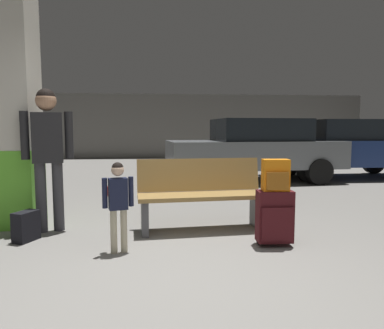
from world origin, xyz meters
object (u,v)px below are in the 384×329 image
child (118,198)px  parked_car_near (255,148)px  backpack_bright (276,175)px  backpack_dark_floor (26,226)px  structural_pillar (13,111)px  parked_car_side (347,147)px  suitcase (275,217)px  adult (48,144)px  bench (202,195)px

child → parked_car_near: parked_car_near is taller
backpack_bright → child: bearing=-177.4°
backpack_bright → backpack_dark_floor: backpack_bright is taller
backpack_dark_floor → child: bearing=-24.0°
structural_pillar → child: bearing=-39.4°
structural_pillar → parked_car_side: structural_pillar is taller
suitcase → adult: bearing=163.0°
bench → backpack_dark_floor: 2.09m
backpack_dark_floor → adult: bearing=66.8°
bench → parked_car_near: parked_car_near is taller
suitcase → backpack_bright: (-0.00, -0.00, 0.45)m
suitcase → structural_pillar: bearing=160.3°
backpack_dark_floor → parked_car_side: bearing=36.7°
structural_pillar → parked_car_near: (4.16, 3.62, -0.69)m
bench → suitcase: bench is taller
suitcase → adult: size_ratio=0.34×
suitcase → child: 1.68m
backpack_dark_floor → bench: bearing=8.4°
adult → structural_pillar: bearing=148.1°
suitcase → adult: (-2.60, 0.79, 0.76)m
suitcase → child: bearing=-177.4°
backpack_dark_floor → parked_car_near: (3.82, 4.32, 0.64)m
adult → parked_car_side: (6.23, 4.38, -0.28)m
suitcase → parked_car_near: 4.87m
structural_pillar → backpack_bright: size_ratio=8.87×
structural_pillar → parked_car_near: structural_pillar is taller
bench → parked_car_side: bearing=45.7°
suitcase → backpack_dark_floor: size_ratio=1.78×
structural_pillar → parked_car_side: (6.74, 4.07, -0.69)m
backpack_bright → adult: adult is taller
adult → parked_car_near: 5.38m
bench → parked_car_near: bearing=66.2°
child → backpack_dark_floor: (-1.10, 0.49, -0.41)m
bench → suitcase: (0.71, -0.72, -0.12)m
suitcase → backpack_dark_floor: bearing=171.5°
adult → parked_car_near: adult is taller
backpack_bright → child: size_ratio=0.36×
bench → backpack_bright: size_ratio=4.82×
suitcase → parked_car_near: size_ratio=0.14×
bench → structural_pillar: bearing=170.7°
backpack_bright → adult: 2.73m
suitcase → parked_car_side: (3.64, 5.18, 0.48)m
child → backpack_dark_floor: 1.27m
suitcase → parked_car_side: 6.35m
backpack_bright → adult: (-2.60, 0.79, 0.31)m
adult → parked_car_near: bearing=47.1°
suitcase → backpack_bright: backpack_bright is taller
parked_car_side → child: bearing=-135.3°
parked_car_side → bench: bearing=-134.3°
bench → backpack_bright: (0.71, -0.72, 0.33)m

